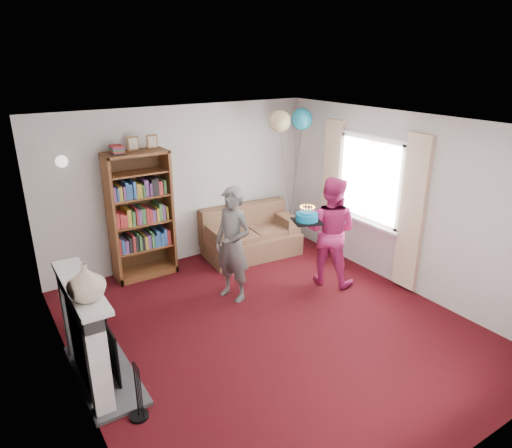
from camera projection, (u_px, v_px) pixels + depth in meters
ground at (270, 327)px, 5.71m from camera, size 5.00×5.00×0.00m
wall_back at (182, 186)px, 7.25m from camera, size 4.50×0.02×2.50m
wall_left at (67, 284)px, 4.13m from camera, size 0.02×5.00×2.50m
wall_right at (403, 202)px, 6.43m from camera, size 0.02×5.00×2.50m
ceiling at (273, 125)px, 4.84m from camera, size 4.50×5.00×0.01m
fireplace at (91, 337)px, 4.62m from camera, size 0.55×1.80×1.12m
window_bay at (369, 196)px, 6.89m from camera, size 0.14×2.02×2.20m
wall_sconce at (62, 161)px, 6.03m from camera, size 0.16×0.23×0.16m
bookcase at (140, 216)px, 6.80m from camera, size 0.91×0.42×2.13m
sofa at (250, 236)px, 7.74m from camera, size 1.55×0.82×0.82m
wicker_basket at (90, 318)px, 5.62m from camera, size 0.39×0.39×0.35m
person_striped at (233, 244)px, 6.15m from camera, size 0.55×0.67×1.60m
person_magenta at (330, 231)px, 6.60m from camera, size 0.94×0.99×1.61m
birthday_cake at (307, 217)px, 6.22m from camera, size 0.37×0.37×0.22m
balloons at (291, 120)px, 7.31m from camera, size 0.79×0.35×1.76m
mantel_vase at (86, 282)px, 4.06m from camera, size 0.42×0.42×0.35m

